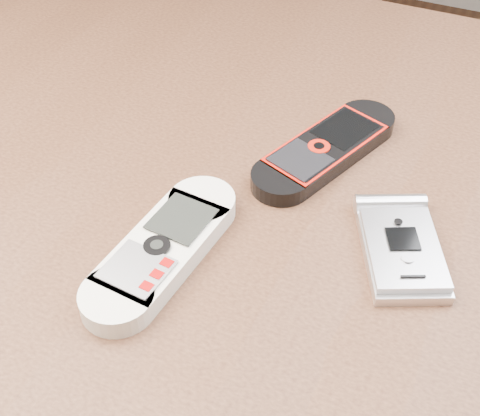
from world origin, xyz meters
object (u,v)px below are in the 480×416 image
at_px(nokia_black_red, 326,149).
at_px(motorola_razr, 402,248).
at_px(table, 235,302).
at_px(nokia_white, 163,249).

xyz_separation_m(nokia_black_red, motorola_razr, (0.09, -0.09, -0.00)).
xyz_separation_m(table, nokia_black_red, (0.04, 0.10, 0.11)).
bearing_deg(table, nokia_black_red, 67.64).
bearing_deg(nokia_black_red, nokia_white, -93.00).
relative_size(table, motorola_razr, 11.48).
height_order(table, nokia_white, nokia_white).
xyz_separation_m(table, motorola_razr, (0.13, 0.01, 0.11)).
distance_m(table, nokia_white, 0.13).
xyz_separation_m(table, nokia_white, (-0.03, -0.06, 0.11)).
bearing_deg(nokia_white, table, 69.92).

